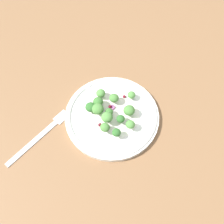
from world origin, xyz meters
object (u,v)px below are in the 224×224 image
Objects in this scene: broccoli_floret_0 at (91,107)px; broccoli_floret_1 at (98,110)px; plate at (112,116)px; fork at (42,134)px; broccoli_floret_2 at (129,110)px.

broccoli_floret_0 is 0.89× the size of broccoli_floret_1.
plate is 1.47× the size of fork.
broccoli_floret_2 reaches higher than broccoli_floret_0.
broccoli_floret_1 is 1.04× the size of broccoli_floret_2.
broccoli_floret_2 is (0.53, 4.07, 2.25)cm from plate.
broccoli_floret_2 is 0.18× the size of fork.
broccoli_floret_0 is (-2.09, -4.91, 2.07)cm from plate.
fork is at bearing -86.83° from broccoli_floret_2.
broccoli_floret_0 reaches higher than fork.
broccoli_floret_2 is (1.25, 7.32, -0.28)cm from broccoli_floret_1.
broccoli_floret_2 is (2.62, 8.98, 0.18)cm from broccoli_floret_0.
plate is 17.43cm from fork.
broccoli_floret_1 is 14.63cm from fork.
plate is at bearing 66.93° from broccoli_floret_0.
broccoli_floret_1 reaches higher than plate.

